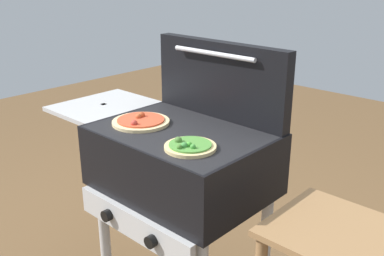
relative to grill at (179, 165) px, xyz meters
The scene contains 4 objects.
grill is the anchor object (origin of this frame).
grill_lid_open 0.37m from the grill, 86.33° to the left, with size 0.63×0.09×0.30m.
pizza_veggie 0.24m from the grill, 34.36° to the right, with size 0.17×0.17×0.03m.
pizza_pepperoni 0.22m from the grill, 161.07° to the right, with size 0.22×0.22×0.04m.
Camera 1 is at (1.07, -1.10, 1.47)m, focal length 41.37 mm.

